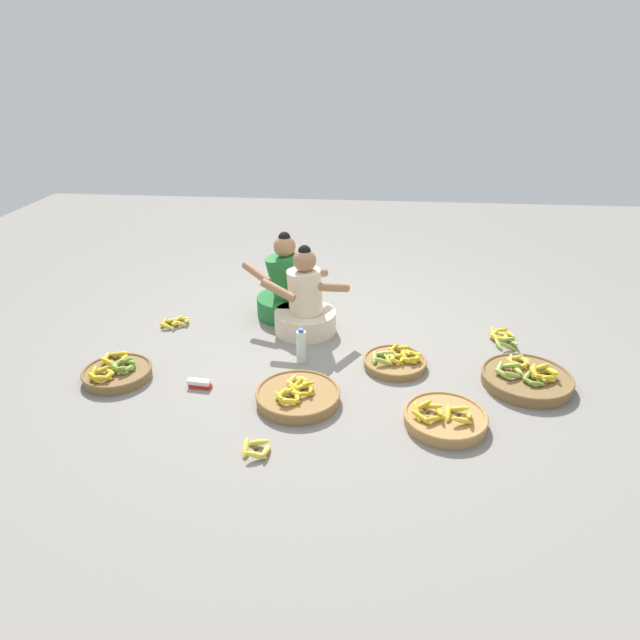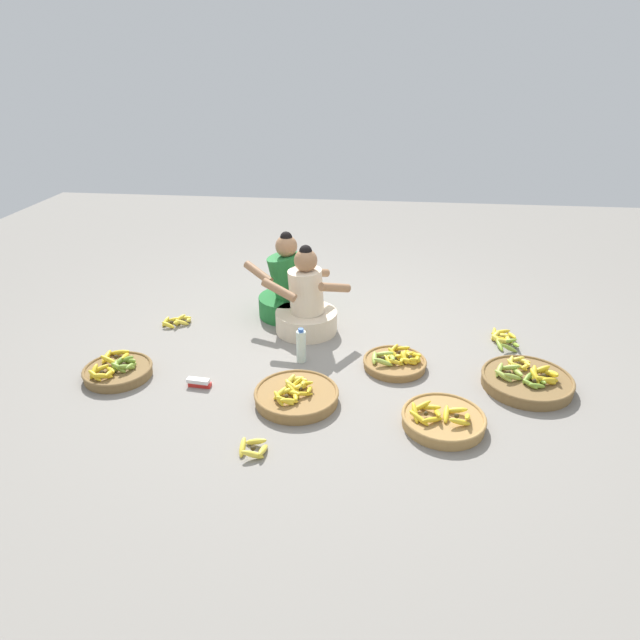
# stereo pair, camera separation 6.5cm
# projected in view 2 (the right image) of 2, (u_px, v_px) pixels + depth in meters

# --- Properties ---
(ground_plane) EXTENTS (10.00, 10.00, 0.00)m
(ground_plane) POSITION_uv_depth(u_px,v_px,m) (323.00, 349.00, 4.42)
(ground_plane) COLOR gray
(vendor_woman_front) EXTENTS (0.72, 0.52, 0.76)m
(vendor_woman_front) POSITION_uv_depth(u_px,v_px,m) (306.00, 305.00, 4.60)
(vendor_woman_front) COLOR beige
(vendor_woman_front) RESTS_ON ground
(vendor_woman_behind) EXTENTS (0.75, 0.52, 0.78)m
(vendor_woman_behind) POSITION_uv_depth(u_px,v_px,m) (288.00, 290.00, 4.89)
(vendor_woman_behind) COLOR #237233
(vendor_woman_behind) RESTS_ON ground
(banana_basket_front_right) EXTENTS (0.48, 0.48, 0.13)m
(banana_basket_front_right) POSITION_uv_depth(u_px,v_px,m) (395.00, 362.00, 4.15)
(banana_basket_front_right) COLOR olive
(banana_basket_front_right) RESTS_ON ground
(banana_basket_front_center) EXTENTS (0.50, 0.50, 0.15)m
(banana_basket_front_center) POSITION_uv_depth(u_px,v_px,m) (118.00, 370.00, 4.02)
(banana_basket_front_center) COLOR brown
(banana_basket_front_center) RESTS_ON ground
(banana_basket_near_bicycle) EXTENTS (0.58, 0.58, 0.15)m
(banana_basket_near_bicycle) POSITION_uv_depth(u_px,v_px,m) (296.00, 395.00, 3.73)
(banana_basket_near_bicycle) COLOR olive
(banana_basket_near_bicycle) RESTS_ON ground
(banana_basket_mid_right) EXTENTS (0.53, 0.53, 0.15)m
(banana_basket_mid_right) POSITION_uv_depth(u_px,v_px,m) (443.00, 419.00, 3.49)
(banana_basket_mid_right) COLOR #A87F47
(banana_basket_mid_right) RESTS_ON ground
(banana_basket_back_left) EXTENTS (0.63, 0.63, 0.16)m
(banana_basket_back_left) POSITION_uv_depth(u_px,v_px,m) (527.00, 380.00, 3.89)
(banana_basket_back_left) COLOR brown
(banana_basket_back_left) RESTS_ON ground
(loose_bananas_back_center) EXTENTS (0.17, 0.18, 0.08)m
(loose_bananas_back_center) POSITION_uv_depth(u_px,v_px,m) (254.00, 448.00, 3.26)
(loose_bananas_back_center) COLOR yellow
(loose_bananas_back_center) RESTS_ON ground
(loose_bananas_back_right) EXTENTS (0.22, 0.35, 0.09)m
(loose_bananas_back_right) POSITION_uv_depth(u_px,v_px,m) (503.00, 339.00, 4.51)
(loose_bananas_back_right) COLOR #8CAD38
(loose_bananas_back_right) RESTS_ON ground
(loose_bananas_mid_left) EXTENTS (0.24, 0.23, 0.08)m
(loose_bananas_mid_left) POSITION_uv_depth(u_px,v_px,m) (177.00, 321.00, 4.81)
(loose_bananas_mid_left) COLOR yellow
(loose_bananas_mid_left) RESTS_ON ground
(water_bottle) EXTENTS (0.07, 0.07, 0.28)m
(water_bottle) POSITION_uv_depth(u_px,v_px,m) (301.00, 346.00, 4.19)
(water_bottle) COLOR silver
(water_bottle) RESTS_ON ground
(packet_carton_stack) EXTENTS (0.17, 0.07, 0.06)m
(packet_carton_stack) POSITION_uv_depth(u_px,v_px,m) (199.00, 383.00, 3.91)
(packet_carton_stack) COLOR red
(packet_carton_stack) RESTS_ON ground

